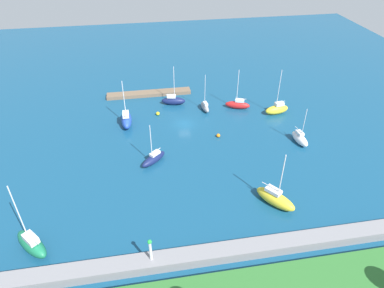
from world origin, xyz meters
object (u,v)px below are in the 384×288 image
Objects in this scene: sailboat_gray_inner_mooring at (205,107)px; mooring_buoy_yellow at (158,114)px; pier_dock at (149,93)px; sailboat_navy_lone_south at (154,159)px; sailboat_green_off_beacon at (32,243)px; sailboat_yellow_outer_mooring at (277,109)px; sailboat_blue_west_end at (126,119)px; sailboat_red_near_pier at (238,104)px; mooring_buoy_orange at (218,135)px; harbor_beacon at (150,249)px; sailboat_yellow_east_end at (275,198)px; sailboat_navy_center_basin at (173,100)px; sailboat_white_lone_north at (300,138)px.

mooring_buoy_yellow is at bearing 85.90° from sailboat_gray_inner_mooring.
sailboat_navy_lone_south is at bearing 87.98° from pier_dock.
sailboat_green_off_beacon is (19.16, 44.87, 0.87)m from pier_dock.
sailboat_yellow_outer_mooring is 34.05m from sailboat_blue_west_end.
sailboat_red_near_pier is 13.31m from mooring_buoy_orange.
sailboat_red_near_pier reaches higher than pier_dock.
sailboat_yellow_outer_mooring reaches higher than sailboat_gray_inner_mooring.
mooring_buoy_orange is (-32.04, -23.31, -0.90)m from sailboat_green_off_beacon.
pier_dock is 1.79× the size of sailboat_green_off_beacon.
sailboat_yellow_outer_mooring is 27.32m from mooring_buoy_yellow.
sailboat_gray_inner_mooring is 11.11m from mooring_buoy_yellow.
sailboat_yellow_outer_mooring reaches higher than harbor_beacon.
pier_dock reaches higher than mooring_buoy_orange.
sailboat_yellow_outer_mooring is at bearing -154.97° from mooring_buoy_orange.
sailboat_yellow_east_end is (-36.54, -2.87, -0.06)m from sailboat_green_off_beacon.
sailboat_yellow_outer_mooring is 56.44m from sailboat_green_off_beacon.
sailboat_navy_center_basin is at bearing -147.53° from sailboat_navy_lone_south.
sailboat_green_off_beacon is (13.43, 31.33, -0.11)m from sailboat_blue_west_end.
pier_dock is 24.98× the size of mooring_buoy_yellow.
harbor_beacon is 33.08m from mooring_buoy_orange.
pier_dock is 45.46m from sailboat_yellow_east_end.
mooring_buoy_yellow is (11.09, 0.46, -0.49)m from sailboat_gray_inner_mooring.
sailboat_navy_center_basin is 38.03m from sailboat_yellow_east_end.
sailboat_yellow_east_end is at bearing -60.27° from sailboat_navy_center_basin.
harbor_beacon is 0.36× the size of sailboat_blue_west_end.
harbor_beacon is 0.39× the size of sailboat_navy_center_basin.
pier_dock is 14.73m from sailboat_blue_west_end.
pier_dock is 2.04× the size of sailboat_blue_west_end.
sailboat_green_off_beacon is 14.85× the size of mooring_buoy_orange.
sailboat_green_off_beacon is (24.62, 38.98, 0.26)m from sailboat_navy_center_basin.
sailboat_gray_inner_mooring is 23.00m from sailboat_white_lone_north.
sailboat_yellow_east_end is at bearing -43.37° from sailboat_white_lone_north.
sailboat_white_lone_north is 16.43m from mooring_buoy_orange.
sailboat_blue_west_end is at bearing -118.21° from sailboat_white_lone_north.
sailboat_yellow_outer_mooring is 24.37m from sailboat_navy_center_basin.
mooring_buoy_yellow is (-1.29, 10.44, -0.01)m from pier_dock.
sailboat_white_lone_north is at bearing 139.07° from sailboat_red_near_pier.
sailboat_green_off_beacon reaches higher than pier_dock.
pier_dock is 27.87m from sailboat_navy_lone_south.
pier_dock is 15.90m from sailboat_gray_inner_mooring.
sailboat_gray_inner_mooring is at bearing 141.11° from pier_dock.
harbor_beacon is 37.05m from sailboat_blue_west_end.
pier_dock is 8.05m from sailboat_navy_center_basin.
sailboat_yellow_east_end is 35.44m from mooring_buoy_yellow.
sailboat_green_off_beacon reaches higher than sailboat_navy_center_basin.
harbor_beacon is at bearing 61.22° from mooring_buoy_orange.
sailboat_navy_lone_south is at bearing -164.42° from sailboat_yellow_east_end.
sailboat_gray_inner_mooring is at bearing -177.62° from mooring_buoy_yellow.
sailboat_navy_lone_south is at bearing 60.49° from sailboat_red_near_pier.
sailboat_gray_inner_mooring is at bearing -87.52° from mooring_buoy_orange.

